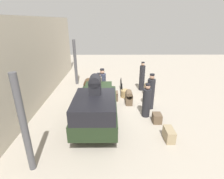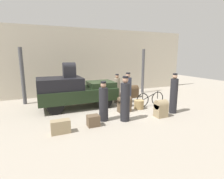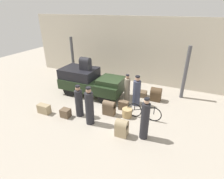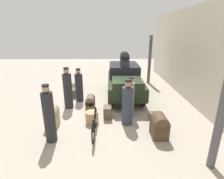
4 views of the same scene
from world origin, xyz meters
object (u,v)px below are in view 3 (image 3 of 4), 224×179
(suitcase_black_upright, at_px, (141,93))
(porter_with_bicycle, at_px, (127,89))
(suitcase_tan_flat, at_px, (124,105))
(suitcase_small_leather, at_px, (122,127))
(trunk_large_brown, at_px, (109,107))
(conductor_in_dark_uniform, at_px, (89,107))
(truck, at_px, (90,81))
(trunk_on_truck_roof, at_px, (85,63))
(trunk_umber_medium, at_px, (44,109))
(porter_lifting_near_truck, at_px, (137,92))
(bicycle, at_px, (144,112))
(trunk_barrel_dark, at_px, (156,94))
(wicker_basket, at_px, (127,113))
(porter_standing_middle, at_px, (145,120))
(porter_carrying_trunk, at_px, (79,102))
(trunk_wicker_pale, at_px, (66,113))

(suitcase_black_upright, bearing_deg, porter_with_bicycle, -119.67)
(porter_with_bicycle, bearing_deg, suitcase_tan_flat, -81.22)
(suitcase_small_leather, distance_m, trunk_large_brown, 1.72)
(conductor_in_dark_uniform, distance_m, suitcase_black_upright, 4.02)
(truck, bearing_deg, trunk_on_truck_roof, 180.00)
(trunk_large_brown, bearing_deg, trunk_umber_medium, -158.36)
(conductor_in_dark_uniform, height_order, trunk_on_truck_roof, trunk_on_truck_roof)
(porter_lifting_near_truck, xyz_separation_m, suitcase_black_upright, (-0.04, 1.15, -0.63))
(porter_with_bicycle, bearing_deg, bicycle, -44.75)
(trunk_barrel_dark, xyz_separation_m, suitcase_tan_flat, (-1.37, -1.72, -0.16))
(conductor_in_dark_uniform, relative_size, suitcase_tan_flat, 3.68)
(wicker_basket, bearing_deg, suitcase_tan_flat, 124.34)
(wicker_basket, relative_size, porter_standing_middle, 0.26)
(suitcase_small_leather, distance_m, trunk_on_truck_roof, 4.76)
(truck, height_order, trunk_large_brown, truck)
(porter_standing_middle, distance_m, suitcase_black_upright, 3.90)
(porter_with_bicycle, height_order, trunk_on_truck_roof, trunk_on_truck_roof)
(porter_standing_middle, relative_size, trunk_on_truck_roof, 2.53)
(porter_standing_middle, height_order, porter_carrying_trunk, porter_standing_middle)
(bicycle, xyz_separation_m, porter_standing_middle, (0.34, -1.35, 0.49))
(trunk_wicker_pale, relative_size, trunk_on_truck_roof, 0.62)
(porter_with_bicycle, height_order, suitcase_small_leather, porter_with_bicycle)
(bicycle, relative_size, suitcase_small_leather, 2.19)
(truck, distance_m, suitcase_black_upright, 3.24)
(porter_with_bicycle, height_order, trunk_barrel_dark, porter_with_bicycle)
(wicker_basket, distance_m, trunk_large_brown, 0.95)
(porter_standing_middle, relative_size, suitcase_small_leather, 2.42)
(trunk_wicker_pale, height_order, trunk_large_brown, trunk_large_brown)
(porter_lifting_near_truck, height_order, trunk_on_truck_roof, trunk_on_truck_roof)
(porter_lifting_near_truck, relative_size, porter_with_bicycle, 1.04)
(porter_carrying_trunk, xyz_separation_m, trunk_on_truck_roof, (-0.96, 2.30, 1.23))
(conductor_in_dark_uniform, distance_m, trunk_barrel_dark, 4.26)
(truck, xyz_separation_m, porter_with_bicycle, (2.42, 0.04, -0.14))
(trunk_umber_medium, bearing_deg, suitcase_black_upright, 43.65)
(suitcase_black_upright, distance_m, trunk_on_truck_roof, 3.83)
(wicker_basket, height_order, trunk_wicker_pale, wicker_basket)
(suitcase_black_upright, relative_size, trunk_large_brown, 0.93)
(trunk_wicker_pale, bearing_deg, suitcase_small_leather, -3.45)
(wicker_basket, height_order, porter_carrying_trunk, porter_carrying_trunk)
(bicycle, height_order, trunk_on_truck_roof, trunk_on_truck_roof)
(porter_standing_middle, distance_m, suitcase_small_leather, 1.04)
(wicker_basket, xyz_separation_m, porter_standing_middle, (1.14, -1.18, 0.65))
(suitcase_tan_flat, xyz_separation_m, trunk_wicker_pale, (-2.41, -1.82, -0.03))
(wicker_basket, distance_m, trunk_umber_medium, 4.28)
(truck, relative_size, trunk_large_brown, 5.18)
(porter_lifting_near_truck, height_order, trunk_barrel_dark, porter_lifting_near_truck)
(bicycle, relative_size, trunk_on_truck_roof, 2.30)
(truck, xyz_separation_m, porter_carrying_trunk, (0.73, -2.30, -0.15))
(porter_lifting_near_truck, xyz_separation_m, porter_with_bicycle, (-0.61, 0.16, -0.02))
(suitcase_black_upright, height_order, trunk_wicker_pale, trunk_wicker_pale)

